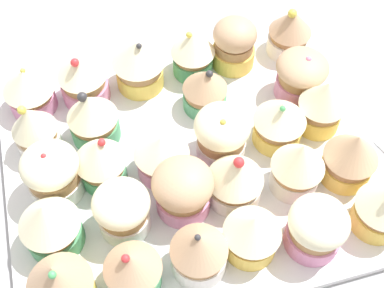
{
  "coord_description": "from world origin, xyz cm",
  "views": [
    {
      "loc": [
        9.29,
        33.57,
        54.57
      ],
      "look_at": [
        0.0,
        0.0,
        4.2
      ],
      "focal_mm": 49.48,
      "sensor_mm": 36.0,
      "label": 1
    }
  ],
  "objects_px": {
    "cupcake_12": "(223,136)",
    "cupcake_18": "(235,177)",
    "cupcake_16": "(351,156)",
    "cupcake_27": "(60,283)",
    "cupcake_24": "(252,233)",
    "cupcake_0": "(290,31)",
    "baking_tray": "(192,161)",
    "cupcake_22": "(384,206)",
    "cupcake_21": "(50,224)",
    "cupcake_6": "(301,75)",
    "cupcake_8": "(92,117)",
    "cupcake_19": "(183,189)",
    "cupcake_13": "(162,155)",
    "cupcake_10": "(322,104)",
    "cupcake_2": "(193,52)",
    "cupcake_1": "(234,43)",
    "cupcake_20": "(122,210)",
    "cupcake_23": "(317,227)",
    "cupcake_25": "(199,251)",
    "cupcake_3": "(138,63)",
    "cupcake_9": "(34,129)",
    "cupcake_4": "(83,78)",
    "cupcake_15": "(52,175)",
    "cupcake_5": "(29,89)",
    "cupcake_7": "(205,89)",
    "cupcake_14": "(100,158)",
    "cupcake_26": "(133,269)",
    "cupcake_11": "(280,121)"
  },
  "relations": [
    {
      "from": "cupcake_5",
      "to": "cupcake_23",
      "type": "xyz_separation_m",
      "value": [
        -0.27,
        0.27,
        0.0
      ]
    },
    {
      "from": "baking_tray",
      "to": "cupcake_0",
      "type": "xyz_separation_m",
      "value": [
        -0.18,
        -0.14,
        0.04
      ]
    },
    {
      "from": "cupcake_9",
      "to": "cupcake_0",
      "type": "bearing_deg",
      "value": -167.99
    },
    {
      "from": "cupcake_19",
      "to": "cupcake_13",
      "type": "bearing_deg",
      "value": -77.9
    },
    {
      "from": "cupcake_4",
      "to": "cupcake_14",
      "type": "height_order",
      "value": "same"
    },
    {
      "from": "cupcake_16",
      "to": "cupcake_21",
      "type": "xyz_separation_m",
      "value": [
        0.34,
        -0.01,
        -0.0
      ]
    },
    {
      "from": "cupcake_4",
      "to": "cupcake_14",
      "type": "distance_m",
      "value": 0.13
    },
    {
      "from": "cupcake_12",
      "to": "cupcake_13",
      "type": "bearing_deg",
      "value": 2.72
    },
    {
      "from": "cupcake_5",
      "to": "cupcake_24",
      "type": "relative_size",
      "value": 0.99
    },
    {
      "from": "cupcake_0",
      "to": "cupcake_8",
      "type": "bearing_deg",
      "value": 14.97
    },
    {
      "from": "cupcake_12",
      "to": "cupcake_18",
      "type": "relative_size",
      "value": 0.96
    },
    {
      "from": "cupcake_21",
      "to": "cupcake_25",
      "type": "height_order",
      "value": "cupcake_21"
    },
    {
      "from": "cupcake_8",
      "to": "cupcake_21",
      "type": "relative_size",
      "value": 1.05
    },
    {
      "from": "cupcake_6",
      "to": "cupcake_12",
      "type": "bearing_deg",
      "value": 28.15
    },
    {
      "from": "cupcake_20",
      "to": "cupcake_26",
      "type": "bearing_deg",
      "value": 87.63
    },
    {
      "from": "cupcake_19",
      "to": "cupcake_22",
      "type": "relative_size",
      "value": 0.94
    },
    {
      "from": "cupcake_8",
      "to": "cupcake_12",
      "type": "height_order",
      "value": "cupcake_8"
    },
    {
      "from": "cupcake_21",
      "to": "cupcake_24",
      "type": "bearing_deg",
      "value": 162.22
    },
    {
      "from": "cupcake_5",
      "to": "cupcake_7",
      "type": "height_order",
      "value": "same"
    },
    {
      "from": "baking_tray",
      "to": "cupcake_0",
      "type": "distance_m",
      "value": 0.23
    },
    {
      "from": "cupcake_4",
      "to": "cupcake_18",
      "type": "xyz_separation_m",
      "value": [
        -0.14,
        0.19,
        0.0
      ]
    },
    {
      "from": "cupcake_3",
      "to": "cupcake_7",
      "type": "height_order",
      "value": "cupcake_3"
    },
    {
      "from": "cupcake_3",
      "to": "cupcake_9",
      "type": "height_order",
      "value": "same"
    },
    {
      "from": "cupcake_26",
      "to": "cupcake_22",
      "type": "bearing_deg",
      "value": 178.95
    },
    {
      "from": "cupcake_23",
      "to": "cupcake_25",
      "type": "bearing_deg",
      "value": -3.27
    },
    {
      "from": "cupcake_15",
      "to": "cupcake_5",
      "type": "bearing_deg",
      "value": -84.16
    },
    {
      "from": "baking_tray",
      "to": "cupcake_16",
      "type": "distance_m",
      "value": 0.19
    },
    {
      "from": "cupcake_0",
      "to": "cupcake_16",
      "type": "xyz_separation_m",
      "value": [
        0.01,
        0.21,
        0.0
      ]
    },
    {
      "from": "cupcake_19",
      "to": "cupcake_4",
      "type": "bearing_deg",
      "value": -67.08
    },
    {
      "from": "cupcake_16",
      "to": "cupcake_27",
      "type": "distance_m",
      "value": 0.34
    },
    {
      "from": "baking_tray",
      "to": "cupcake_18",
      "type": "height_order",
      "value": "cupcake_18"
    },
    {
      "from": "baking_tray",
      "to": "cupcake_25",
      "type": "distance_m",
      "value": 0.14
    },
    {
      "from": "cupcake_22",
      "to": "cupcake_12",
      "type": "bearing_deg",
      "value": -44.26
    },
    {
      "from": "cupcake_19",
      "to": "baking_tray",
      "type": "bearing_deg",
      "value": -114.21
    },
    {
      "from": "cupcake_22",
      "to": "cupcake_21",
      "type": "bearing_deg",
      "value": -12.09
    },
    {
      "from": "cupcake_27",
      "to": "cupcake_2",
      "type": "bearing_deg",
      "value": -127.89
    },
    {
      "from": "cupcake_12",
      "to": "cupcake_4",
      "type": "bearing_deg",
      "value": -43.13
    },
    {
      "from": "cupcake_6",
      "to": "cupcake_10",
      "type": "bearing_deg",
      "value": 94.3
    },
    {
      "from": "cupcake_1",
      "to": "cupcake_22",
      "type": "height_order",
      "value": "cupcake_22"
    },
    {
      "from": "cupcake_24",
      "to": "cupcake_27",
      "type": "xyz_separation_m",
      "value": [
        0.2,
        0.0,
        0.01
      ]
    },
    {
      "from": "cupcake_23",
      "to": "cupcake_27",
      "type": "bearing_deg",
      "value": -2.01
    },
    {
      "from": "cupcake_15",
      "to": "cupcake_7",
      "type": "bearing_deg",
      "value": -158.68
    },
    {
      "from": "cupcake_2",
      "to": "cupcake_24",
      "type": "relative_size",
      "value": 1.05
    },
    {
      "from": "cupcake_11",
      "to": "cupcake_13",
      "type": "distance_m",
      "value": 0.15
    },
    {
      "from": "cupcake_22",
      "to": "cupcake_25",
      "type": "height_order",
      "value": "cupcake_22"
    },
    {
      "from": "cupcake_19",
      "to": "cupcake_20",
      "type": "bearing_deg",
      "value": 5.21
    },
    {
      "from": "cupcake_12",
      "to": "cupcake_27",
      "type": "height_order",
      "value": "cupcake_27"
    },
    {
      "from": "cupcake_13",
      "to": "cupcake_26",
      "type": "height_order",
      "value": "cupcake_26"
    },
    {
      "from": "cupcake_7",
      "to": "cupcake_9",
      "type": "height_order",
      "value": "cupcake_9"
    },
    {
      "from": "cupcake_12",
      "to": "cupcake_16",
      "type": "distance_m",
      "value": 0.15
    }
  ]
}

